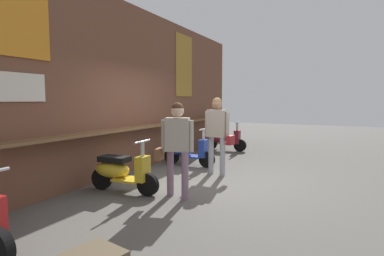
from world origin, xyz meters
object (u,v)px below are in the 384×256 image
(scooter_maroon, at_px, (223,139))
(scooter_blue, at_px, (186,150))
(shopper_with_handbag, at_px, (176,141))
(scooter_yellow, at_px, (120,171))
(shopper_browsing, at_px, (218,128))

(scooter_maroon, bearing_deg, scooter_blue, -93.35)
(scooter_blue, xyz_separation_m, shopper_with_handbag, (-2.33, -1.06, 0.59))
(scooter_yellow, relative_size, scooter_blue, 1.00)
(scooter_yellow, distance_m, scooter_blue, 2.53)
(scooter_blue, distance_m, scooter_maroon, 2.60)
(scooter_maroon, xyz_separation_m, shopper_browsing, (-3.12, -1.07, 0.67))
(scooter_blue, bearing_deg, shopper_browsing, -26.94)
(scooter_yellow, height_order, shopper_browsing, shopper_browsing)
(scooter_maroon, bearing_deg, shopper_with_handbag, -81.20)
(shopper_with_handbag, relative_size, shopper_browsing, 0.94)
(scooter_yellow, height_order, shopper_with_handbag, shopper_with_handbag)
(scooter_maroon, distance_m, shopper_with_handbag, 5.08)
(shopper_browsing, bearing_deg, scooter_yellow, 154.51)
(shopper_browsing, bearing_deg, shopper_with_handbag, -177.81)
(shopper_browsing, bearing_deg, scooter_maroon, 21.50)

